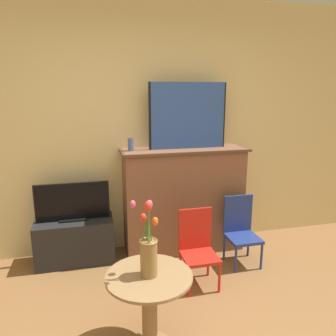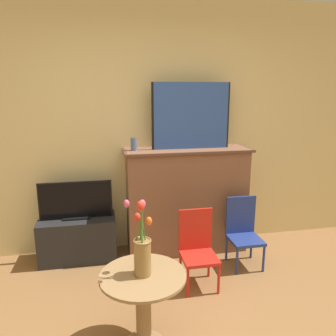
# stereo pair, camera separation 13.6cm
# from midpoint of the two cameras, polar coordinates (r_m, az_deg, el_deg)

# --- Properties ---
(wall_back) EXTENTS (8.00, 0.06, 2.70)m
(wall_back) POSITION_cam_midpoint_polar(r_m,az_deg,el_deg) (3.59, -3.51, 6.87)
(wall_back) COLOR beige
(wall_back) RESTS_ON ground
(fireplace_mantel) EXTENTS (1.35, 0.43, 1.15)m
(fireplace_mantel) POSITION_cam_midpoint_polar(r_m,az_deg,el_deg) (3.62, 4.32, -5.42)
(fireplace_mantel) COLOR brown
(fireplace_mantel) RESTS_ON ground
(painting) EXTENTS (0.83, 0.03, 0.68)m
(painting) POSITION_cam_midpoint_polar(r_m,az_deg,el_deg) (3.46, 5.19, 9.02)
(painting) COLOR black
(painting) RESTS_ON fireplace_mantel
(mantel_candle) EXTENTS (0.06, 0.06, 0.13)m
(mantel_candle) POSITION_cam_midpoint_polar(r_m,az_deg,el_deg) (3.37, -4.85, 4.17)
(mantel_candle) COLOR #4C6699
(mantel_candle) RESTS_ON fireplace_mantel
(tv_stand) EXTENTS (0.78, 0.37, 0.46)m
(tv_stand) POSITION_cam_midpoint_polar(r_m,az_deg,el_deg) (3.64, -14.31, -11.84)
(tv_stand) COLOR #232326
(tv_stand) RESTS_ON ground
(tv_monitor) EXTENTS (0.74, 0.12, 0.39)m
(tv_monitor) POSITION_cam_midpoint_polar(r_m,az_deg,el_deg) (3.49, -14.70, -5.57)
(tv_monitor) COLOR black
(tv_monitor) RESTS_ON tv_stand
(chair_red) EXTENTS (0.31, 0.31, 0.70)m
(chair_red) POSITION_cam_midpoint_polar(r_m,az_deg,el_deg) (3.09, 6.44, -13.34)
(chair_red) COLOR red
(chair_red) RESTS_ON ground
(chair_blue) EXTENTS (0.31, 0.31, 0.70)m
(chair_blue) POSITION_cam_midpoint_polar(r_m,az_deg,el_deg) (3.50, 14.04, -10.36)
(chair_blue) COLOR navy
(chair_blue) RESTS_ON ground
(side_table) EXTENTS (0.58, 0.58, 0.57)m
(side_table) POSITION_cam_midpoint_polar(r_m,az_deg,el_deg) (2.38, -2.56, -22.23)
(side_table) COLOR #99754C
(side_table) RESTS_ON ground
(vase_tulips) EXTENTS (0.18, 0.18, 0.54)m
(vase_tulips) POSITION_cam_midpoint_polar(r_m,az_deg,el_deg) (2.18, -2.70, -14.10)
(vase_tulips) COLOR olive
(vase_tulips) RESTS_ON side_table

